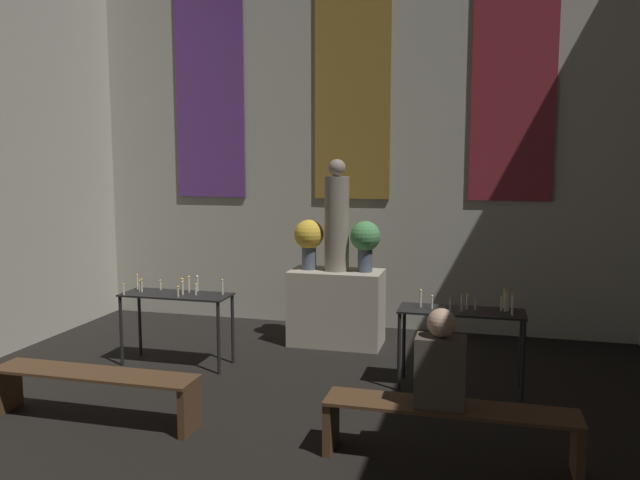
# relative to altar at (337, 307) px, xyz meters

# --- Properties ---
(wall_back) EXTENTS (7.36, 0.16, 5.38)m
(wall_back) POSITION_rel_altar_xyz_m (0.00, 0.95, 2.27)
(wall_back) COLOR #B2AD9E
(wall_back) RESTS_ON ground_plane
(altar) EXTENTS (1.11, 0.59, 0.90)m
(altar) POSITION_rel_altar_xyz_m (0.00, 0.00, 0.00)
(altar) COLOR #ADA38E
(altar) RESTS_ON ground_plane
(statue) EXTENTS (0.29, 0.29, 1.33)m
(statue) POSITION_rel_altar_xyz_m (0.00, 0.00, 1.07)
(statue) COLOR gray
(statue) RESTS_ON altar
(flower_vase_left) EXTENTS (0.36, 0.36, 0.61)m
(flower_vase_left) POSITION_rel_altar_xyz_m (-0.34, -0.00, 0.83)
(flower_vase_left) COLOR #4C5666
(flower_vase_left) RESTS_ON altar
(flower_vase_right) EXTENTS (0.36, 0.36, 0.61)m
(flower_vase_right) POSITION_rel_altar_xyz_m (0.34, -0.00, 0.83)
(flower_vase_right) COLOR #4C5666
(flower_vase_right) RESTS_ON altar
(candle_rack_left) EXTENTS (1.19, 0.44, 0.97)m
(candle_rack_left) POSITION_rel_altar_xyz_m (-1.51, -1.19, 0.22)
(candle_rack_left) COLOR black
(candle_rack_left) RESTS_ON ground_plane
(candle_rack_right) EXTENTS (1.19, 0.44, 0.99)m
(candle_rack_right) POSITION_rel_altar_xyz_m (1.52, -1.19, 0.23)
(candle_rack_right) COLOR black
(candle_rack_right) RESTS_ON ground_plane
(pew_back_left) EXTENTS (1.83, 0.36, 0.43)m
(pew_back_left) POSITION_rel_altar_xyz_m (-1.48, -2.75, -0.14)
(pew_back_left) COLOR #4C331E
(pew_back_left) RESTS_ON ground_plane
(pew_back_right) EXTENTS (1.83, 0.36, 0.43)m
(pew_back_right) POSITION_rel_altar_xyz_m (1.48, -2.75, -0.14)
(pew_back_right) COLOR #4C331E
(pew_back_right) RESTS_ON ground_plane
(person_seated) EXTENTS (0.36, 0.24, 0.72)m
(person_seated) POSITION_rel_altar_xyz_m (1.41, -2.75, 0.30)
(person_seated) COLOR #4C4238
(person_seated) RESTS_ON pew_back_right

